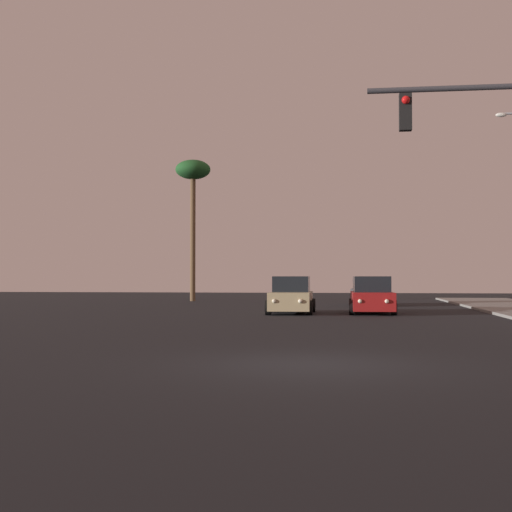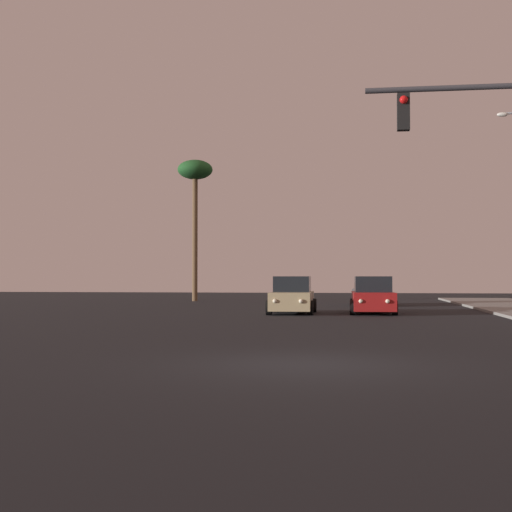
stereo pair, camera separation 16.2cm
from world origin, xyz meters
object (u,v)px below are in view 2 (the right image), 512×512
Objects in this scene: car_grey at (369,292)px; palm_tree_far at (195,178)px; car_red at (373,297)px; car_tan at (292,297)px.

car_grey is 15.05m from palm_tree_far.
car_red is at bearing -52.25° from palm_tree_far.
palm_tree_far reaches higher than car_red.
car_red is at bearing 92.03° from car_grey.
palm_tree_far is at bearing -63.47° from car_tan.
palm_tree_far is at bearing -53.84° from car_red.
car_tan is 0.45× the size of palm_tree_far.
car_grey is (3.65, 9.69, 0.00)m from car_tan.
car_tan is 18.93m from palm_tree_far.
car_tan is 3.63m from car_red.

